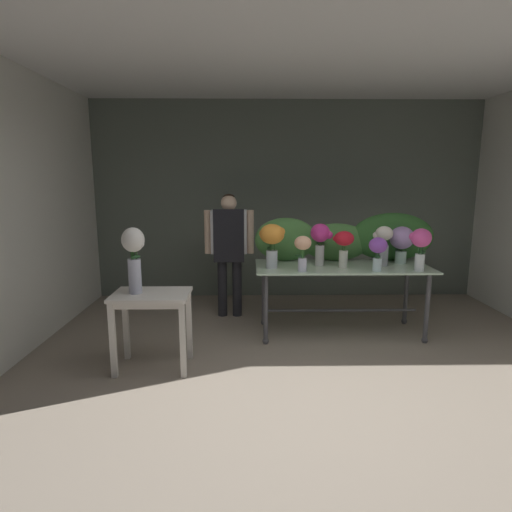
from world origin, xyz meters
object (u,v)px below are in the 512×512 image
(vase_ivory_carnations, at_px, (384,242))
(vase_lilac_tulips, at_px, (401,241))
(florist, at_px, (229,242))
(vase_peach_snapdragons, at_px, (303,249))
(vase_violet_roses, at_px, (378,250))
(vase_white_roses_tall, at_px, (134,255))
(side_table_white, at_px, (152,305))
(vase_crimson_peonies, at_px, (344,244))
(vase_sunset_lilies, at_px, (272,239))
(display_table_glass, at_px, (341,276))
(vase_magenta_hydrangea, at_px, (320,239))
(vase_fuchsia_ranunculus, at_px, (421,244))

(vase_ivory_carnations, relative_size, vase_lilac_tulips, 1.04)
(florist, distance_m, vase_ivory_carnations, 1.88)
(vase_peach_snapdragons, height_order, vase_violet_roses, vase_peach_snapdragons)
(vase_ivory_carnations, bearing_deg, vase_white_roses_tall, -161.40)
(side_table_white, bearing_deg, florist, 66.84)
(side_table_white, relative_size, vase_ivory_carnations, 1.64)
(vase_crimson_peonies, distance_m, vase_sunset_lilies, 0.79)
(vase_peach_snapdragons, bearing_deg, vase_sunset_lilies, 150.92)
(display_table_glass, distance_m, vase_sunset_lilies, 0.93)
(display_table_glass, height_order, vase_crimson_peonies, vase_crimson_peonies)
(side_table_white, relative_size, vase_crimson_peonies, 1.80)
(vase_sunset_lilies, bearing_deg, side_table_white, -146.92)
(display_table_glass, bearing_deg, vase_magenta_hydrangea, 176.83)
(display_table_glass, bearing_deg, vase_ivory_carnations, -1.59)
(vase_crimson_peonies, xyz_separation_m, vase_peach_snapdragons, (-0.47, -0.17, -0.03))
(vase_violet_roses, height_order, vase_white_roses_tall, vase_white_roses_tall)
(vase_peach_snapdragons, xyz_separation_m, vase_lilac_tulips, (1.19, 0.41, 0.02))
(vase_fuchsia_ranunculus, bearing_deg, vase_lilac_tulips, 97.64)
(display_table_glass, distance_m, vase_violet_roses, 0.55)
(vase_white_roses_tall, bearing_deg, vase_crimson_peonies, 19.76)
(vase_sunset_lilies, xyz_separation_m, vase_peach_snapdragons, (0.32, -0.18, -0.08))
(vase_crimson_peonies, bearing_deg, vase_sunset_lilies, 179.63)
(vase_fuchsia_ranunculus, height_order, vase_lilac_tulips, vase_fuchsia_ranunculus)
(vase_magenta_hydrangea, bearing_deg, vase_lilac_tulips, 6.16)
(vase_crimson_peonies, xyz_separation_m, vase_fuchsia_ranunculus, (0.77, -0.17, 0.03))
(vase_crimson_peonies, relative_size, vase_ivory_carnations, 0.91)
(vase_magenta_hydrangea, bearing_deg, vase_crimson_peonies, -30.43)
(display_table_glass, xyz_separation_m, vase_violet_roses, (0.31, -0.29, 0.36))
(display_table_glass, distance_m, florist, 1.49)
(vase_fuchsia_ranunculus, bearing_deg, display_table_glass, 158.95)
(florist, distance_m, vase_crimson_peonies, 1.51)
(florist, height_order, vase_violet_roses, florist)
(display_table_glass, relative_size, vase_ivory_carnations, 4.35)
(vase_magenta_hydrangea, xyz_separation_m, vase_white_roses_tall, (-1.84, -0.88, -0.02))
(vase_sunset_lilies, bearing_deg, vase_lilac_tulips, 8.92)
(vase_peach_snapdragons, xyz_separation_m, vase_white_roses_tall, (-1.61, -0.58, 0.04))
(vase_fuchsia_ranunculus, distance_m, vase_white_roses_tall, 2.91)
(vase_crimson_peonies, xyz_separation_m, vase_white_roses_tall, (-2.08, -0.75, 0.02))
(display_table_glass, relative_size, vase_lilac_tulips, 4.54)
(vase_crimson_peonies, bearing_deg, vase_magenta_hydrangea, 149.57)
(vase_ivory_carnations, distance_m, vase_magenta_hydrangea, 0.71)
(vase_peach_snapdragons, bearing_deg, vase_magenta_hydrangea, 52.66)
(side_table_white, bearing_deg, vase_violet_roses, 14.38)
(vase_crimson_peonies, bearing_deg, vase_peach_snapdragons, -160.12)
(vase_magenta_hydrangea, bearing_deg, vase_white_roses_tall, -154.35)
(vase_fuchsia_ranunculus, bearing_deg, florist, 155.37)
(display_table_glass, height_order, florist, florist)
(florist, bearing_deg, vase_peach_snapdragons, -49.24)
(display_table_glass, distance_m, vase_peach_snapdragons, 0.68)
(vase_crimson_peonies, bearing_deg, display_table_glass, 82.99)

